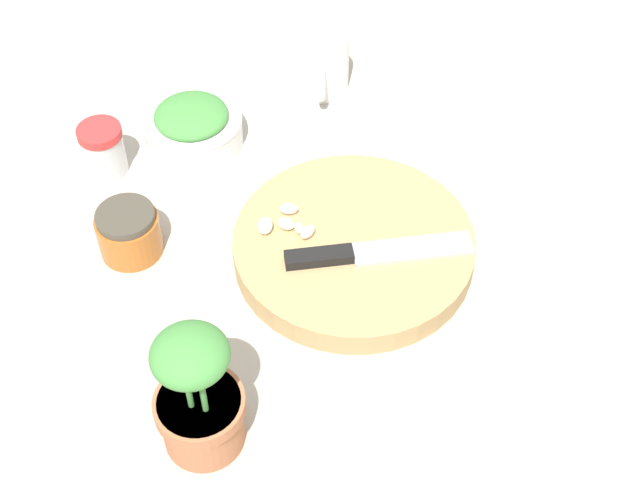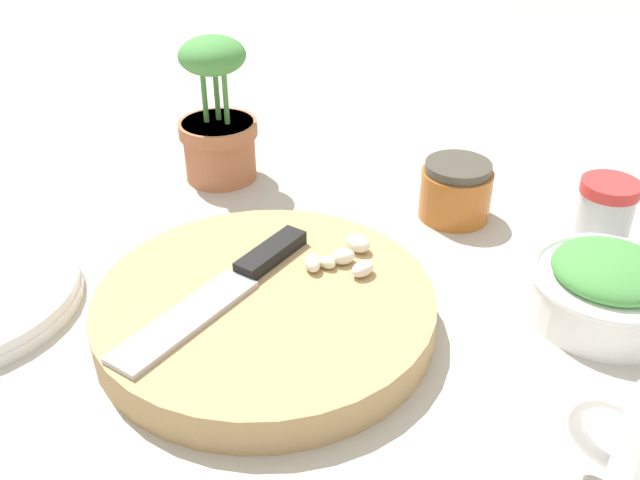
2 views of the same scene
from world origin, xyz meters
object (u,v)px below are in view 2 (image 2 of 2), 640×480
object	(u,v)px
garlic_cloves	(345,256)
potted_herb	(217,122)
herb_bowl	(607,287)
honey_jar	(456,191)
chef_knife	(230,285)
spice_jar	(604,213)
cutting_board	(265,310)

from	to	relation	value
garlic_cloves	potted_herb	bearing A→B (deg)	124.50
herb_bowl	honey_jar	xyz separation A→B (m)	(-0.11, 0.17, 0.00)
chef_knife	honey_jar	xyz separation A→B (m)	(0.21, 0.20, -0.01)
garlic_cloves	spice_jar	world-z (taller)	spice_jar
herb_bowl	potted_herb	world-z (taller)	potted_herb
potted_herb	cutting_board	bearing A→B (deg)	-72.18
cutting_board	garlic_cloves	xyz separation A→B (m)	(0.07, 0.05, 0.02)
cutting_board	potted_herb	distance (m)	0.30
cutting_board	potted_herb	bearing A→B (deg)	107.82
honey_jar	herb_bowl	bearing A→B (deg)	-55.95
cutting_board	herb_bowl	bearing A→B (deg)	6.61
chef_knife	potted_herb	world-z (taller)	potted_herb
chef_knife	potted_herb	distance (m)	0.28
potted_herb	herb_bowl	bearing A→B (deg)	-32.58
spice_jar	honey_jar	distance (m)	0.15
cutting_board	spice_jar	size ratio (longest dim) A/B	4.07
cutting_board	honey_jar	distance (m)	0.27
spice_jar	cutting_board	bearing A→B (deg)	-154.54
garlic_cloves	spice_jar	xyz separation A→B (m)	(0.26, 0.10, -0.00)
cutting_board	potted_herb	size ratio (longest dim) A/B	1.71
garlic_cloves	potted_herb	size ratio (longest dim) A/B	0.40
spice_jar	potted_herb	size ratio (longest dim) A/B	0.42
herb_bowl	honey_jar	size ratio (longest dim) A/B	1.77
cutting_board	herb_bowl	size ratio (longest dim) A/B	2.14
herb_bowl	honey_jar	world-z (taller)	same
chef_knife	spice_jar	xyz separation A→B (m)	(0.35, 0.15, -0.00)
garlic_cloves	potted_herb	world-z (taller)	potted_herb
cutting_board	spice_jar	bearing A→B (deg)	25.46
garlic_cloves	spice_jar	size ratio (longest dim) A/B	0.96
chef_knife	garlic_cloves	xyz separation A→B (m)	(0.10, 0.05, 0.00)
cutting_board	honey_jar	size ratio (longest dim) A/B	3.80
chef_knife	garlic_cloves	distance (m)	0.11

